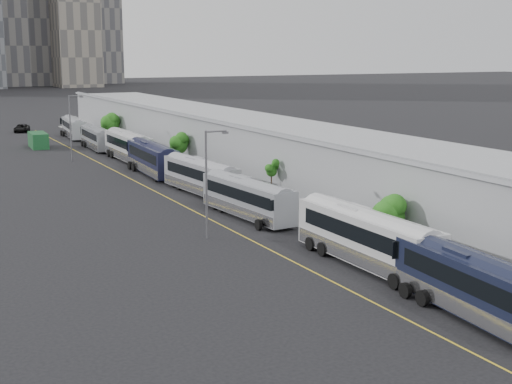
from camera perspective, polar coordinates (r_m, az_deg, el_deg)
sidewalk at (r=72.80m, az=2.62°, el=-0.64°), size 10.00×170.00×0.12m
lane_line at (r=68.29m, az=-5.04°, el=-1.51°), size 0.12×160.00×0.02m
depot at (r=74.23m, az=5.32°, el=2.26°), size 12.45×160.40×7.20m
bus_1 at (r=42.27m, az=17.49°, el=-7.77°), size 3.55×13.06×3.77m
bus_2 at (r=50.92m, az=8.82°, el=-4.03°), size 3.07×13.85×4.05m
bus_3 at (r=64.83m, az=-0.66°, el=-0.76°), size 3.53×12.66×3.65m
bus_4 at (r=75.98m, az=-4.44°, el=1.01°), size 3.56×13.01×3.76m
bus_5 at (r=88.78m, az=-8.28°, el=2.45°), size 3.37×13.64×3.95m
bus_6 at (r=100.55m, az=-10.17°, el=3.43°), size 3.07×13.87×4.05m
bus_7 at (r=113.66m, az=-12.62°, el=4.09°), size 2.92×12.08×3.51m
bus_8 at (r=129.75m, az=-14.35°, el=4.88°), size 3.49×12.51×3.61m
tree_1 at (r=53.44m, az=10.50°, el=-1.57°), size 2.55×2.55×4.61m
tree_2 at (r=69.71m, az=1.24°, el=1.69°), size 1.09×1.09×4.16m
tree_3 at (r=90.43m, az=-6.20°, el=3.97°), size 2.28×2.28×4.88m
tree_4 at (r=118.41m, az=-11.62°, el=5.54°), size 2.98×2.98×5.31m
street_lamp_near at (r=57.18m, az=-3.82°, el=1.23°), size 2.04×0.22×8.81m
street_lamp_far at (r=101.50m, az=-14.54°, el=5.32°), size 2.04×0.22×9.09m
shipping_container at (r=117.93m, az=-17.02°, el=3.98°), size 2.66×6.05×2.39m
suv at (r=142.35m, az=-18.23°, el=4.88°), size 3.93×5.82×1.48m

